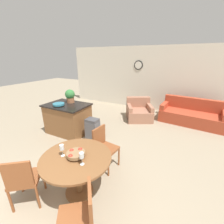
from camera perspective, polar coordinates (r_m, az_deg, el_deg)
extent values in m
cube|color=silver|center=(6.86, 14.61, 12.08)|extent=(8.00, 0.06, 2.70)
cylinder|color=black|center=(6.92, 10.04, 17.18)|extent=(0.39, 0.02, 0.39)
cylinder|color=white|center=(6.91, 10.00, 17.18)|extent=(0.31, 0.01, 0.31)
cylinder|color=brown|center=(3.05, -12.27, -27.32)|extent=(0.48, 0.48, 0.04)
cylinder|color=brown|center=(2.80, -12.85, -22.37)|extent=(0.11, 0.11, 0.67)
cylinder|color=brown|center=(2.58, -13.48, -16.55)|extent=(1.14, 1.14, 0.03)
cylinder|color=brown|center=(3.28, -31.46, -21.79)|extent=(0.04, 0.04, 0.42)
cylinder|color=brown|center=(3.16, -24.47, -22.21)|extent=(0.04, 0.04, 0.42)
cylinder|color=brown|center=(3.03, -34.16, -26.45)|extent=(0.04, 0.04, 0.42)
cylinder|color=brown|center=(2.89, -26.37, -27.24)|extent=(0.04, 0.04, 0.42)
cube|color=brown|center=(2.93, -29.97, -20.99)|extent=(0.59, 0.59, 0.05)
cube|color=brown|center=(2.65, -32.25, -19.66)|extent=(0.33, 0.27, 0.42)
cylinder|color=brown|center=(2.54, -18.30, -34.53)|extent=(0.04, 0.04, 0.42)
cylinder|color=brown|center=(2.51, -7.76, -34.39)|extent=(0.04, 0.04, 0.42)
cube|color=brown|center=(2.22, -13.86, -35.07)|extent=(0.59, 0.59, 0.05)
cube|color=brown|center=(2.02, -8.23, -31.03)|extent=(0.27, 0.33, 0.42)
cylinder|color=brown|center=(3.39, 2.63, -16.73)|extent=(0.04, 0.04, 0.42)
cylinder|color=brown|center=(3.14, -1.36, -20.20)|extent=(0.04, 0.04, 0.42)
cylinder|color=brown|center=(3.57, -2.76, -14.61)|extent=(0.04, 0.04, 0.42)
cylinder|color=brown|center=(3.34, -6.96, -17.62)|extent=(0.04, 0.04, 0.42)
cube|color=brown|center=(3.22, -2.17, -13.89)|extent=(0.47, 0.47, 0.05)
cube|color=brown|center=(3.19, -4.99, -9.24)|extent=(0.09, 0.39, 0.42)
cylinder|color=olive|center=(2.56, -13.54, -15.97)|extent=(0.11, 0.11, 0.03)
cylinder|color=olive|center=(2.54, -13.62, -15.21)|extent=(0.30, 0.30, 0.05)
sphere|color=#B73323|center=(2.47, -11.74, -15.76)|extent=(0.08, 0.08, 0.08)
sphere|color=#B73323|center=(2.59, -11.99, -13.88)|extent=(0.08, 0.08, 0.08)
sphere|color=#B73323|center=(2.60, -15.22, -14.06)|extent=(0.08, 0.08, 0.08)
sphere|color=#B73323|center=(2.48, -15.55, -16.00)|extent=(0.08, 0.08, 0.08)
cylinder|color=silver|center=(2.65, -18.23, -15.48)|extent=(0.06, 0.06, 0.01)
cylinder|color=silver|center=(2.61, -18.38, -14.43)|extent=(0.01, 0.01, 0.11)
cylinder|color=silver|center=(2.56, -18.62, -12.61)|extent=(0.07, 0.07, 0.09)
cylinder|color=silver|center=(2.40, -11.26, -18.89)|extent=(0.06, 0.06, 0.01)
cylinder|color=silver|center=(2.37, -11.36, -17.78)|extent=(0.01, 0.01, 0.11)
cylinder|color=silver|center=(2.31, -11.53, -15.86)|extent=(0.07, 0.07, 0.09)
cube|color=brown|center=(4.84, -16.35, -2.59)|extent=(1.22, 0.85, 0.88)
cube|color=black|center=(4.69, -16.89, 2.57)|extent=(1.28, 0.91, 0.04)
cylinder|color=teal|center=(4.62, -19.62, 2.38)|extent=(0.11, 0.11, 0.02)
cylinder|color=teal|center=(4.60, -19.67, 2.83)|extent=(0.33, 0.33, 0.05)
cylinder|color=#A36642|center=(4.84, -15.54, 4.41)|extent=(0.23, 0.23, 0.15)
sphere|color=#387F3D|center=(4.79, -15.75, 6.53)|extent=(0.29, 0.29, 0.29)
cube|color=#56565B|center=(4.30, -7.36, -7.14)|extent=(0.35, 0.27, 0.57)
cube|color=#49494E|center=(4.16, -7.56, -3.16)|extent=(0.34, 0.26, 0.08)
cube|color=#B24228|center=(6.04, 27.74, -1.93)|extent=(2.13, 1.14, 0.42)
cube|color=#B24228|center=(6.26, 28.77, 2.78)|extent=(2.06, 0.41, 0.43)
cube|color=#B24228|center=(6.14, 19.22, 0.63)|extent=(0.24, 0.88, 0.62)
cube|color=#B24228|center=(6.03, 36.73, -2.76)|extent=(0.24, 0.88, 0.62)
cube|color=#A87056|center=(5.77, 10.28, -0.91)|extent=(1.22, 1.22, 0.40)
cube|color=#A87056|center=(5.97, 9.91, 3.85)|extent=(0.88, 0.60, 0.39)
cube|color=#A87056|center=(5.68, 6.54, -0.11)|extent=(0.51, 0.80, 0.57)
cube|color=#A87056|center=(5.82, 14.03, -0.08)|extent=(0.51, 0.80, 0.57)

